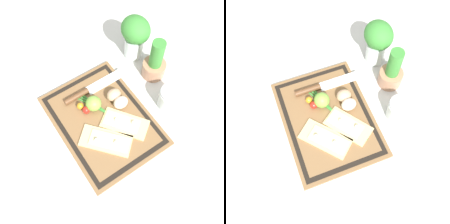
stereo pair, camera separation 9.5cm
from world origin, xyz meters
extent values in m
plane|color=silver|center=(0.00, 0.00, 0.00)|extent=(6.00, 6.00, 0.00)
cube|color=brown|center=(0.00, 0.00, 0.01)|extent=(0.43, 0.32, 0.01)
cube|color=black|center=(0.00, 0.00, 0.01)|extent=(0.40, 0.29, 0.00)
cube|color=brown|center=(0.00, 0.00, 0.02)|extent=(0.37, 0.26, 0.00)
cube|color=#DBBC7F|center=(0.08, -0.04, 0.02)|extent=(0.19, 0.18, 0.01)
cube|color=beige|center=(0.09, -0.03, 0.03)|extent=(0.14, 0.14, 0.00)
sphere|color=silver|center=(0.06, -0.06, 0.03)|extent=(0.02, 0.02, 0.02)
sphere|color=silver|center=(0.10, -0.01, 0.03)|extent=(0.01, 0.01, 0.01)
cube|color=#DBBC7F|center=(0.06, 0.06, 0.02)|extent=(0.18, 0.17, 0.01)
cube|color=beige|center=(0.05, 0.05, 0.03)|extent=(0.14, 0.12, 0.00)
sphere|color=silver|center=(0.08, 0.08, 0.03)|extent=(0.02, 0.02, 0.02)
sphere|color=silver|center=(0.03, 0.04, 0.03)|extent=(0.01, 0.01, 0.01)
cube|color=silver|center=(-0.13, 0.10, 0.02)|extent=(0.04, 0.16, 0.00)
cylinder|color=brown|center=(-0.13, -0.03, 0.03)|extent=(0.02, 0.10, 0.02)
ellipsoid|color=tan|center=(-0.05, 0.08, 0.04)|extent=(0.05, 0.06, 0.05)
ellipsoid|color=beige|center=(-0.01, 0.09, 0.04)|extent=(0.05, 0.06, 0.05)
sphere|color=#7FB742|center=(-0.06, 0.00, 0.05)|extent=(0.06, 0.06, 0.06)
sphere|color=red|center=(-0.06, -0.03, 0.03)|extent=(0.03, 0.03, 0.03)
sphere|color=orange|center=(-0.09, -0.04, 0.03)|extent=(0.03, 0.03, 0.03)
cylinder|color=#388433|center=(0.00, 0.03, 0.02)|extent=(0.28, 0.10, 0.01)
cylinder|color=#388433|center=(0.00, 0.03, 0.02)|extent=(0.28, 0.12, 0.01)
cylinder|color=#388433|center=(0.00, 0.03, 0.02)|extent=(0.27, 0.14, 0.01)
cylinder|color=#AD7A5B|center=(-0.07, 0.28, 0.03)|extent=(0.09, 0.09, 0.06)
cylinder|color=#388433|center=(-0.07, 0.28, 0.11)|extent=(0.05, 0.05, 0.15)
cylinder|color=silver|center=(0.07, 0.25, 0.04)|extent=(0.08, 0.08, 0.08)
cylinder|color=#D16023|center=(0.07, 0.25, 0.02)|extent=(0.07, 0.07, 0.03)
cylinder|color=silver|center=(0.07, 0.25, 0.08)|extent=(0.08, 0.08, 0.01)
cylinder|color=silver|center=(-0.19, 0.28, 0.05)|extent=(0.08, 0.08, 0.09)
ellipsoid|color=#388433|center=(-0.19, 0.28, 0.14)|extent=(0.12, 0.11, 0.10)
camera|label=1|loc=(0.36, -0.20, 0.88)|focal=42.00mm
camera|label=2|loc=(0.40, -0.11, 0.88)|focal=42.00mm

